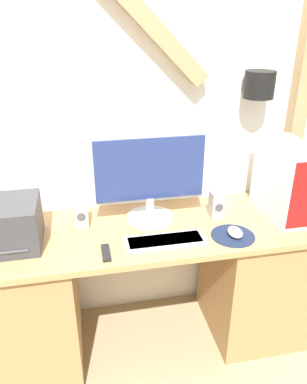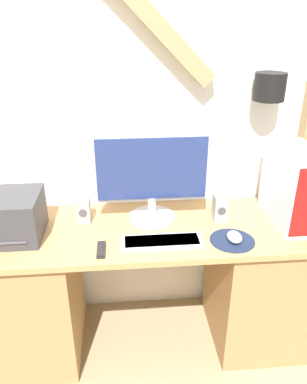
# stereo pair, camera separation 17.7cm
# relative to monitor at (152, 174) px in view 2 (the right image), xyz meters

# --- Properties ---
(ground_plane) EXTENTS (12.00, 12.00, 0.00)m
(ground_plane) POSITION_rel_monitor_xyz_m (-0.03, -0.38, -0.99)
(ground_plane) COLOR #9E8966
(wall_back) EXTENTS (6.40, 0.21, 2.70)m
(wall_back) POSITION_rel_monitor_xyz_m (-0.02, 0.24, 0.36)
(wall_back) COLOR white
(wall_back) RESTS_ON ground_plane
(desk) EXTENTS (1.75, 0.57, 0.74)m
(desk) POSITION_rel_monitor_xyz_m (-0.03, -0.10, -0.61)
(desk) COLOR tan
(desk) RESTS_ON ground_plane
(monitor) EXTENTS (0.57, 0.24, 0.45)m
(monitor) POSITION_rel_monitor_xyz_m (0.00, 0.00, 0.00)
(monitor) COLOR #B7B7BC
(monitor) RESTS_ON desk
(keyboard) EXTENTS (0.37, 0.12, 0.02)m
(keyboard) POSITION_rel_monitor_xyz_m (0.03, -0.24, -0.24)
(keyboard) COLOR silver
(keyboard) RESTS_ON desk
(mousepad) EXTENTS (0.21, 0.21, 0.00)m
(mousepad) POSITION_rel_monitor_xyz_m (0.36, -0.25, -0.25)
(mousepad) COLOR #19233D
(mousepad) RESTS_ON desk
(mouse) EXTENTS (0.07, 0.10, 0.04)m
(mouse) POSITION_rel_monitor_xyz_m (0.36, -0.25, -0.22)
(mouse) COLOR silver
(mouse) RESTS_ON mousepad
(computer_tower) EXTENTS (0.19, 0.38, 0.38)m
(computer_tower) POSITION_rel_monitor_xyz_m (0.70, -0.08, -0.06)
(computer_tower) COLOR white
(computer_tower) RESTS_ON desk
(printer) EXTENTS (0.31, 0.28, 0.21)m
(printer) POSITION_rel_monitor_xyz_m (-0.69, -0.11, -0.14)
(printer) COLOR #38383D
(printer) RESTS_ON desk
(speaker_left) EXTENTS (0.07, 0.08, 0.13)m
(speaker_left) POSITION_rel_monitor_xyz_m (-0.35, 0.00, -0.18)
(speaker_left) COLOR #99999E
(speaker_left) RESTS_ON desk
(speaker_right) EXTENTS (0.07, 0.08, 0.13)m
(speaker_right) POSITION_rel_monitor_xyz_m (0.35, -0.04, -0.18)
(speaker_right) COLOR #99999E
(speaker_right) RESTS_ON desk
(remote_control) EXTENTS (0.04, 0.12, 0.02)m
(remote_control) POSITION_rel_monitor_xyz_m (-0.25, -0.28, -0.24)
(remote_control) COLOR black
(remote_control) RESTS_ON desk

